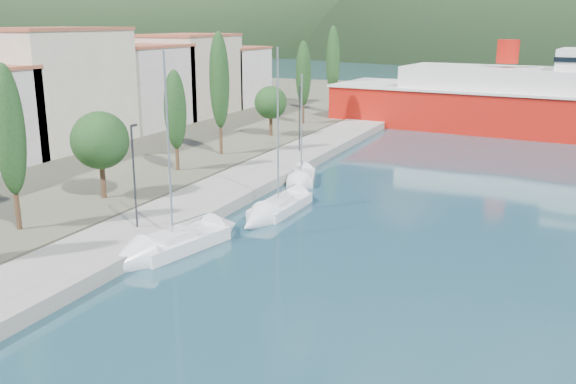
% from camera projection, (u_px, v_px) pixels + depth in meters
% --- Properties ---
extents(ground, '(1400.00, 1400.00, 0.00)m').
position_uv_depth(ground, '(497.00, 85.00, 129.83)').
color(ground, '#204551').
extents(quay, '(5.00, 88.00, 0.80)m').
position_uv_depth(quay, '(244.00, 182.00, 49.96)').
color(quay, gray).
rests_on(quay, ground).
extents(town_buildings, '(9.20, 69.20, 11.30)m').
position_uv_depth(town_buildings, '(96.00, 90.00, 67.18)').
color(town_buildings, '#C0B69C').
rests_on(town_buildings, land_strip).
extents(tree_row, '(3.93, 63.06, 11.34)m').
position_uv_depth(tree_row, '(203.00, 101.00, 55.24)').
color(tree_row, '#47301E').
rests_on(tree_row, land_strip).
extents(lamp_posts, '(0.15, 47.81, 6.06)m').
position_uv_depth(lamp_posts, '(143.00, 170.00, 37.72)').
color(lamp_posts, '#2D2D33').
rests_on(lamp_posts, quay).
extents(sailboat_near, '(4.35, 8.74, 12.06)m').
position_uv_depth(sailboat_near, '(151.00, 253.00, 34.85)').
color(sailboat_near, silver).
rests_on(sailboat_near, ground).
extents(sailboat_mid, '(2.37, 8.26, 11.82)m').
position_uv_depth(sailboat_mid, '(267.00, 214.00, 42.03)').
color(sailboat_mid, silver).
rests_on(sailboat_mid, ground).
extents(sailboat_far, '(4.00, 6.73, 9.43)m').
position_uv_depth(sailboat_far, '(300.00, 183.00, 50.38)').
color(sailboat_far, silver).
rests_on(sailboat_far, ground).
extents(ferry, '(56.77, 17.75, 11.09)m').
position_uv_depth(ferry, '(576.00, 106.00, 71.61)').
color(ferry, '#B9150D').
rests_on(ferry, ground).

